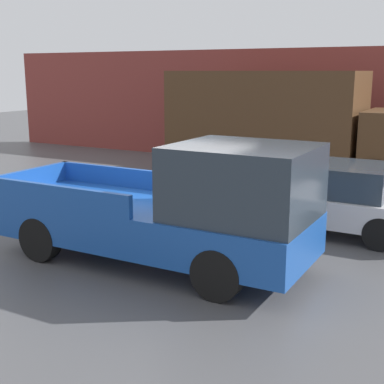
{
  "coord_description": "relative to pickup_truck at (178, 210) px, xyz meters",
  "views": [
    {
      "loc": [
        5.03,
        -8.4,
        3.3
      ],
      "look_at": [
        0.34,
        0.09,
        1.1
      ],
      "focal_mm": 50.0,
      "sensor_mm": 36.0,
      "label": 1
    }
  ],
  "objects": [
    {
      "name": "building_wall",
      "position": [
        -0.62,
        11.0,
        1.03
      ],
      "size": [
        28.0,
        0.15,
        4.09
      ],
      "color": "brown",
      "rests_on": "ground"
    },
    {
      "name": "pickup_truck",
      "position": [
        0.0,
        0.0,
        0.0
      ],
      "size": [
        5.64,
        2.03,
        2.19
      ],
      "color": "#194799",
      "rests_on": "ground"
    },
    {
      "name": "delivery_truck",
      "position": [
        -1.01,
        7.99,
        0.77
      ],
      "size": [
        7.59,
        2.4,
        3.3
      ],
      "color": "#472D19",
      "rests_on": "ground"
    },
    {
      "name": "car",
      "position": [
        1.58,
        3.48,
        -0.29
      ],
      "size": [
        4.29,
        1.99,
        1.43
      ],
      "color": "silver",
      "rests_on": "ground"
    },
    {
      "name": "ground_plane",
      "position": [
        -0.62,
        0.91,
        -1.02
      ],
      "size": [
        60.0,
        60.0,
        0.0
      ],
      "primitive_type": "plane",
      "color": "#4C4C4F"
    },
    {
      "name": "newspaper_box",
      "position": [
        -3.83,
        10.68,
        -0.51
      ],
      "size": [
        0.45,
        0.4,
        1.0
      ],
      "color": "red",
      "rests_on": "ground"
    }
  ]
}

